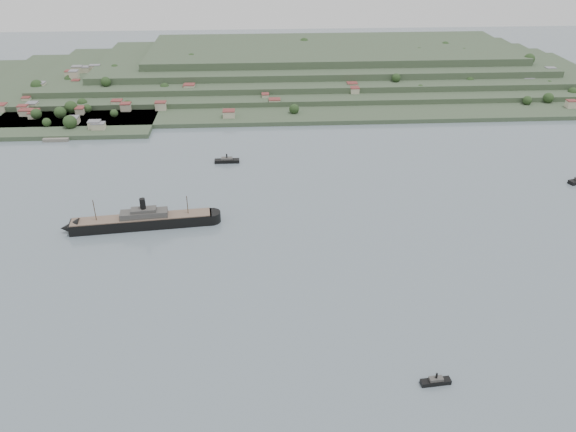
{
  "coord_description": "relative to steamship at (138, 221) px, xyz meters",
  "views": [
    {
      "loc": [
        -28.24,
        -270.01,
        181.82
      ],
      "look_at": [
        -10.88,
        30.0,
        14.77
      ],
      "focal_mm": 35.0,
      "sensor_mm": 36.0,
      "label": 1
    }
  ],
  "objects": [
    {
      "name": "ground",
      "position": [
        106.17,
        -47.36,
        -4.47
      ],
      "size": [
        1400.0,
        1400.0,
        0.0
      ],
      "primitive_type": "plane",
      "color": "slate",
      "rests_on": "ground"
    },
    {
      "name": "far_peninsula",
      "position": [
        134.08,
        345.74,
        7.41
      ],
      "size": [
        760.0,
        309.0,
        30.0
      ],
      "color": "#32442D",
      "rests_on": "ground"
    },
    {
      "name": "steamship",
      "position": [
        0.0,
        0.0,
        0.0
      ],
      "size": [
        100.9,
        21.71,
        24.21
      ],
      "color": "black",
      "rests_on": "ground"
    },
    {
      "name": "tugboat",
      "position": [
        152.05,
        -144.11,
        -3.01
      ],
      "size": [
        13.53,
        4.73,
        5.97
      ],
      "color": "black",
      "rests_on": "ground"
    },
    {
      "name": "ferry_west",
      "position": [
        52.92,
        100.81,
        -2.68
      ],
      "size": [
        19.86,
        5.72,
        7.42
      ],
      "color": "black",
      "rests_on": "ground"
    }
  ]
}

